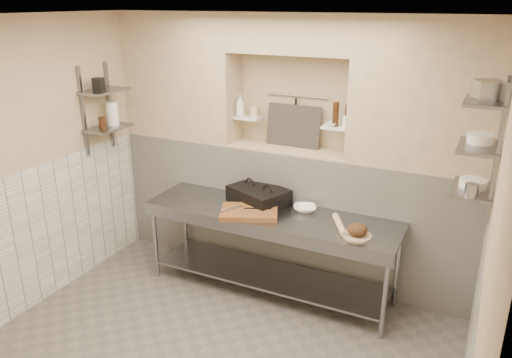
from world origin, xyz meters
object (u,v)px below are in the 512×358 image
Objects in this scene: prep_table at (270,236)px; rolling_pin at (340,225)px; bowl_alcove at (331,124)px; mixing_bowl at (305,209)px; panini_press at (259,195)px; bread_loaf at (357,229)px; jug_left at (112,113)px; cutting_board at (249,212)px; bottle_soap at (240,106)px.

prep_table is 6.30× the size of rolling_pin.
mixing_bowl is at bearing -107.71° from bowl_alcove.
panini_press is (-0.22, 0.21, 0.34)m from prep_table.
jug_left reaches higher than bread_loaf.
cutting_board is at bearing -58.18° from panini_press.
panini_press is 1.70× the size of rolling_pin.
jug_left is (-1.70, 0.08, 0.82)m from cutting_board.
rolling_pin reaches higher than cutting_board.
jug_left is (-1.87, -0.05, 1.10)m from prep_table.
prep_table is at bearing -126.31° from bowl_alcove.
mixing_bowl is 2.33m from jug_left.
bowl_alcove is at bearing 2.31° from bottle_soap.
panini_press is at bearing 163.51° from bread_loaf.
bread_loaf reaches higher than cutting_board.
panini_press is 0.98m from rolling_pin.
panini_press is 1.05m from bowl_alcove.
bottle_soap is 0.92× the size of jug_left.
mixing_bowl is 0.55× the size of rolling_pin.
rolling_pin is at bearing 0.36° from jug_left.
bottle_soap is at bearing 138.85° from prep_table.
bread_loaf is 0.77× the size of bottle_soap.
jug_left is at bearing -173.59° from mixing_bowl.
jug_left is at bearing 177.44° from cutting_board.
prep_table is 11.51× the size of mixing_bowl.
panini_press reaches higher than cutting_board.
prep_table is 0.78m from rolling_pin.
bread_loaf reaches higher than rolling_pin.
panini_press is at bearing 99.33° from cutting_board.
rolling_pin is (0.95, -0.24, -0.05)m from panini_press.
bowl_alcove is 2.37m from jug_left.
prep_table is 14.18× the size of bread_loaf.
bowl_alcove is at bearing 53.69° from prep_table.
jug_left is (-1.65, -0.25, 0.76)m from panini_press.
bowl_alcove reaches higher than mixing_bowl.
cutting_board is 2.17× the size of jug_left.
prep_table is 0.35m from cutting_board.
bowl_alcove reaches higher than panini_press.
jug_left is (-2.80, 0.09, 0.77)m from bread_loaf.
prep_table is 1.29m from bowl_alcove.
rolling_pin is 2.25× the size of bread_loaf.
jug_left is (-2.29, -0.61, 0.01)m from bowl_alcove.
cutting_board is 0.57m from mixing_bowl.
cutting_board is 1.21m from bowl_alcove.
bowl_alcove reaches higher than rolling_pin.
bottle_soap reaches higher than bowl_alcove.
cutting_board reaches higher than prep_table.
bread_loaf is 1.87m from bottle_soap.
mixing_bowl is at bearing 33.40° from prep_table.
bread_loaf is 1.15m from bowl_alcove.
prep_table is at bearing -146.60° from mixing_bowl.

